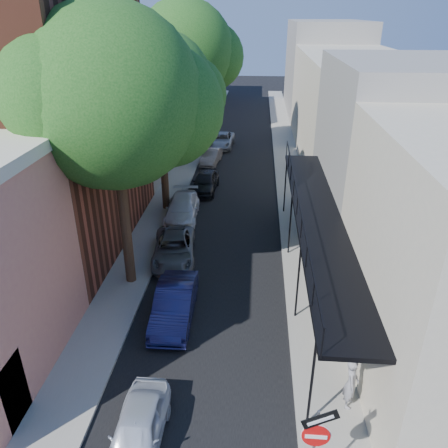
% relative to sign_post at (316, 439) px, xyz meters
% --- Properties ---
extents(road_surface, '(6.00, 64.00, 0.01)m').
position_rel_sign_post_xyz_m(road_surface, '(-3.16, 29.03, -2.03)').
color(road_surface, black).
rests_on(road_surface, ground).
extents(sidewalk_left, '(2.00, 64.00, 0.12)m').
position_rel_sign_post_xyz_m(sidewalk_left, '(-7.16, 29.03, -1.98)').
color(sidewalk_left, gray).
rests_on(sidewalk_left, ground).
extents(sidewalk_right, '(2.00, 64.00, 0.12)m').
position_rel_sign_post_xyz_m(sidewalk_right, '(0.84, 29.03, -1.98)').
color(sidewalk_right, gray).
rests_on(sidewalk_right, ground).
extents(buildings_left, '(10.10, 59.10, 12.00)m').
position_rel_sign_post_xyz_m(buildings_left, '(-12.46, 27.79, 2.90)').
color(buildings_left, tan).
rests_on(buildings_left, ground).
extents(buildings_right, '(9.80, 55.00, 10.00)m').
position_rel_sign_post_xyz_m(buildings_right, '(5.83, 28.51, 2.39)').
color(buildings_right, '#BAB199').
rests_on(buildings_right, ground).
extents(sign_post, '(0.89, 0.17, 2.99)m').
position_rel_sign_post_xyz_m(sign_post, '(0.00, 0.00, 0.00)').
color(sign_post, '#595B60').
rests_on(sign_post, ground).
extents(oak_near, '(7.48, 6.80, 11.42)m').
position_rel_sign_post_xyz_m(oak_near, '(-6.53, 9.29, 5.84)').
color(oak_near, '#372016').
rests_on(oak_near, ground).
extents(oak_mid, '(6.60, 6.00, 10.20)m').
position_rel_sign_post_xyz_m(oak_mid, '(-6.58, 17.26, 5.02)').
color(oak_mid, '#372016').
rests_on(oak_mid, ground).
extents(oak_far, '(7.70, 7.00, 11.90)m').
position_rel_sign_post_xyz_m(oak_far, '(-6.51, 26.30, 6.22)').
color(oak_far, '#372016').
rests_on(oak_far, ground).
extents(parked_car_a, '(1.38, 3.42, 1.16)m').
position_rel_sign_post_xyz_m(parked_car_a, '(-4.56, 1.05, -1.45)').
color(parked_car_a, silver).
rests_on(parked_car_a, ground).
extents(parked_car_b, '(1.52, 4.13, 1.35)m').
position_rel_sign_post_xyz_m(parked_car_b, '(-4.56, 6.65, -1.36)').
color(parked_car_b, '#161845').
rests_on(parked_car_b, ground).
extents(parked_car_c, '(2.48, 4.48, 1.19)m').
position_rel_sign_post_xyz_m(parked_car_c, '(-5.39, 11.14, -1.44)').
color(parked_car_c, '#5A5C62').
rests_on(parked_car_c, ground).
extents(parked_car_d, '(2.00, 4.48, 1.28)m').
position_rel_sign_post_xyz_m(parked_car_d, '(-5.76, 15.77, -1.40)').
color(parked_car_d, silver).
rests_on(parked_car_d, ground).
extents(parked_car_e, '(1.74, 3.95, 1.32)m').
position_rel_sign_post_xyz_m(parked_car_e, '(-4.95, 20.21, -1.38)').
color(parked_car_e, black).
rests_on(parked_car_e, ground).
extents(parked_car_f, '(1.57, 3.54, 1.13)m').
position_rel_sign_post_xyz_m(parked_car_f, '(-5.17, 26.11, -1.47)').
color(parked_car_f, gray).
rests_on(parked_car_f, ground).
extents(parked_car_g, '(2.29, 4.50, 1.22)m').
position_rel_sign_post_xyz_m(parked_car_g, '(-4.73, 30.87, -1.43)').
color(parked_car_g, gray).
rests_on(parked_car_g, ground).
extents(pedestrian, '(0.53, 0.70, 1.73)m').
position_rel_sign_post_xyz_m(pedestrian, '(1.44, 2.81, -1.05)').
color(pedestrian, gray).
rests_on(pedestrian, sidewalk_right).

